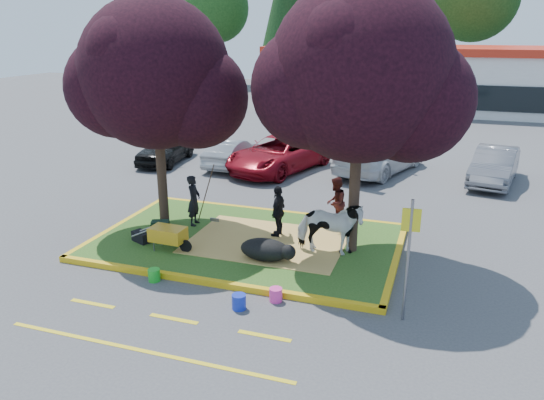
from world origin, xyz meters
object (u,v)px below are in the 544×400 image
(cow, at_px, (330,228))
(calf, at_px, (265,250))
(wheelbarrow, at_px, (168,235))
(car_black, at_px, (166,147))
(handler, at_px, (194,200))
(car_silver, at_px, (232,153))
(bucket_pink, at_px, (276,295))
(bucket_blue, at_px, (239,302))
(bucket_green, at_px, (154,275))
(sign_post, at_px, (409,247))

(cow, distance_m, calf, 1.75)
(cow, bearing_deg, wheelbarrow, 99.46)
(car_black, bearing_deg, wheelbarrow, -66.58)
(handler, height_order, wheelbarrow, handler)
(car_black, xyz_separation_m, car_silver, (3.05, 0.28, -0.07))
(bucket_pink, bearing_deg, car_silver, 117.32)
(bucket_pink, relative_size, bucket_blue, 0.94)
(bucket_green, bearing_deg, bucket_blue, -13.32)
(handler, bearing_deg, sign_post, -123.71)
(sign_post, height_order, car_silver, sign_post)
(wheelbarrow, xyz_separation_m, sign_post, (6.20, -1.36, 1.05))
(calf, xyz_separation_m, wheelbarrow, (-2.63, -0.21, 0.15))
(wheelbarrow, relative_size, bucket_green, 5.46)
(wheelbarrow, relative_size, car_black, 0.43)
(car_black, bearing_deg, calf, -54.80)
(cow, xyz_separation_m, bucket_blue, (-1.26, -3.11, -0.71))
(calf, distance_m, car_black, 11.67)
(car_black, bearing_deg, bucket_green, -68.38)
(car_silver, bearing_deg, sign_post, 129.55)
(calf, bearing_deg, cow, 11.27)
(cow, bearing_deg, calf, 115.64)
(cow, relative_size, bucket_pink, 5.57)
(wheelbarrow, bearing_deg, bucket_blue, -33.81)
(bucket_pink, height_order, bucket_blue, bucket_blue)
(cow, distance_m, bucket_blue, 3.43)
(car_silver, bearing_deg, bucket_blue, 114.99)
(calf, height_order, bucket_blue, calf)
(bucket_green, xyz_separation_m, car_black, (-5.51, 10.41, 0.51))
(bucket_green, bearing_deg, bucket_pink, 0.00)
(bucket_blue, bearing_deg, bucket_green, 166.68)
(wheelbarrow, distance_m, car_black, 10.30)
(cow, relative_size, bucket_blue, 5.22)
(cow, bearing_deg, sign_post, -144.26)
(bucket_pink, height_order, car_black, car_black)
(bucket_green, bearing_deg, car_silver, 102.99)
(bucket_blue, bearing_deg, handler, 127.30)
(sign_post, height_order, bucket_green, sign_post)
(wheelbarrow, xyz_separation_m, bucket_green, (0.41, -1.46, -0.43))
(cow, bearing_deg, handler, 73.38)
(handler, height_order, car_black, handler)
(calf, relative_size, handler, 0.86)
(handler, distance_m, car_silver, 7.53)
(calf, bearing_deg, sign_post, -43.41)
(sign_post, xyz_separation_m, car_black, (-11.31, 10.31, -0.96))
(handler, relative_size, car_black, 0.39)
(car_black, bearing_deg, sign_post, -48.64)
(car_black, bearing_deg, bucket_pink, -56.83)
(cow, distance_m, car_black, 12.09)
(bucket_green, distance_m, bucket_pink, 3.06)
(car_black, relative_size, car_silver, 1.09)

